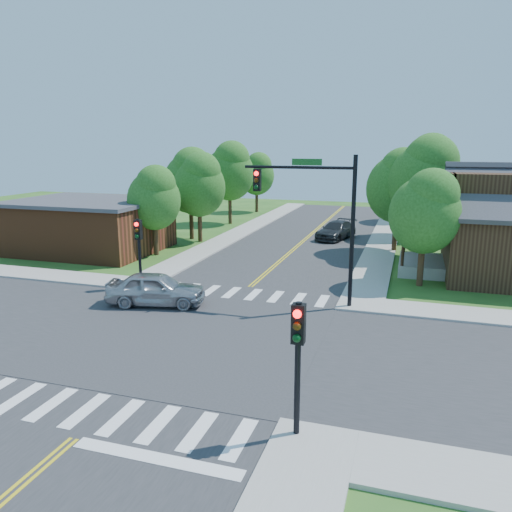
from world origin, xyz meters
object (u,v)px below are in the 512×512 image
(signal_pole_nw, at_px, (139,240))
(car_silver, at_px, (156,289))
(signal_mast_ne, at_px, (317,206))
(signal_pole_se, at_px, (298,345))
(car_dgrey, at_px, (336,231))

(signal_pole_nw, height_order, car_silver, signal_pole_nw)
(signal_mast_ne, bearing_deg, signal_pole_se, -81.44)
(signal_pole_nw, xyz_separation_m, car_dgrey, (7.93, 17.32, -1.95))
(car_dgrey, bearing_deg, signal_pole_nw, -99.22)
(signal_pole_se, xyz_separation_m, car_dgrey, (-3.27, 28.52, -1.95))
(signal_mast_ne, distance_m, signal_pole_se, 11.55)
(signal_pole_se, height_order, signal_pole_nw, same)
(signal_pole_se, relative_size, signal_pole_nw, 1.00)
(signal_mast_ne, bearing_deg, car_dgrey, 95.22)
(signal_mast_ne, xyz_separation_m, car_silver, (-7.29, -2.35, -4.05))
(signal_pole_se, bearing_deg, car_dgrey, 96.54)
(car_silver, bearing_deg, car_dgrey, -28.81)
(car_silver, bearing_deg, signal_pole_nw, 30.85)
(signal_mast_ne, xyz_separation_m, signal_pole_se, (1.69, -11.21, -2.19))
(signal_mast_ne, distance_m, signal_pole_nw, 9.76)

